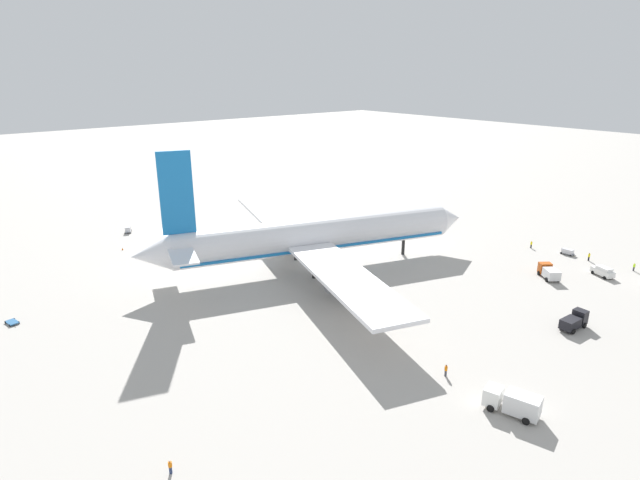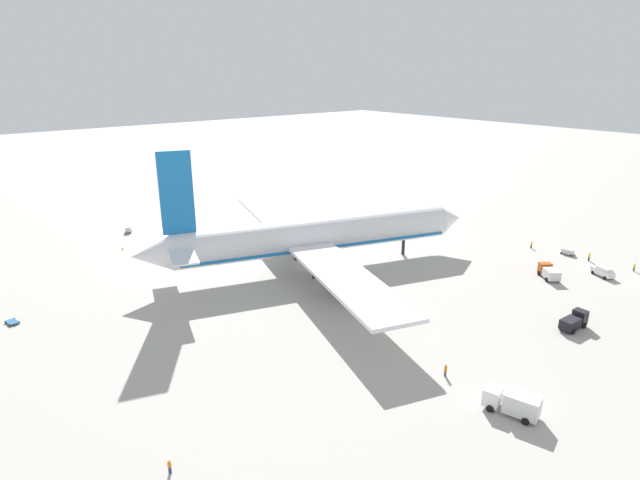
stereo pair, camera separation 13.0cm
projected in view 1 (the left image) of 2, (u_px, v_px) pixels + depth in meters
The scene contains 16 objects.
ground_plane at pixel (317, 267), 108.43m from camera, with size 600.00×600.00×0.00m, color #ADA8A0.
airliner at pixel (312, 236), 105.85m from camera, with size 69.73×77.70×25.72m.
service_truck_1 at pixel (574, 321), 82.38m from camera, with size 5.37×2.55×2.69m.
service_truck_2 at pixel (549, 272), 102.02m from camera, with size 5.00×5.61×2.53m.
service_truck_3 at pixel (513, 402), 61.91m from camera, with size 4.05×6.86×2.90m.
service_van at pixel (603, 271), 103.19m from camera, with size 3.33×4.91×1.97m.
baggage_cart_0 at pixel (128, 229), 130.73m from camera, with size 2.31×3.11×1.55m.
baggage_cart_1 at pixel (12, 322), 84.21m from camera, with size 1.90×2.99×0.40m.
baggage_cart_2 at pixel (568, 251), 115.26m from camera, with size 1.56×3.39×1.29m.
ground_worker_0 at pixel (634, 267), 105.91m from camera, with size 0.57×0.57×1.70m.
ground_worker_1 at pixel (446, 370), 69.70m from camera, with size 0.46×0.46×1.73m.
ground_worker_2 at pixel (170, 467), 52.94m from camera, with size 0.54×0.54×1.61m.
ground_worker_3 at pixel (589, 257), 111.44m from camera, with size 0.49×0.49×1.79m.
ground_worker_4 at pixel (531, 244), 119.33m from camera, with size 0.41×0.41×1.71m.
traffic_cone_0 at pixel (596, 267), 107.22m from camera, with size 0.36×0.36×0.55m, color orange.
traffic_cone_1 at pixel (122, 249), 118.28m from camera, with size 0.36×0.36×0.55m, color orange.
Camera 1 is at (-63.71, -78.52, 39.54)m, focal length 29.10 mm.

